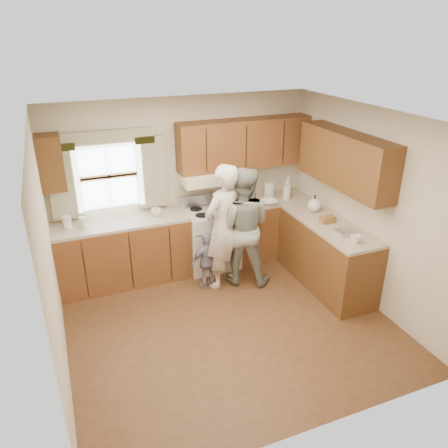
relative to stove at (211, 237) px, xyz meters
name	(u,v)px	position (x,y,z in m)	size (l,w,h in m)	color
room	(229,231)	(-0.30, -1.44, 0.78)	(3.80, 3.80, 3.80)	#482B16
kitchen_fixtures	(240,220)	(0.31, -0.36, 0.37)	(3.80, 2.25, 2.15)	#4C2810
stove	(211,237)	(0.00, 0.00, 0.00)	(0.76, 0.67, 1.07)	silver
woman_left	(223,227)	(-0.03, -0.59, 0.42)	(0.64, 0.42, 1.76)	beige
woman_right	(242,227)	(0.25, -0.59, 0.38)	(0.82, 0.64, 1.69)	#25392F
child	(208,261)	(-0.26, -0.59, -0.05)	(0.49, 0.20, 0.83)	gray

